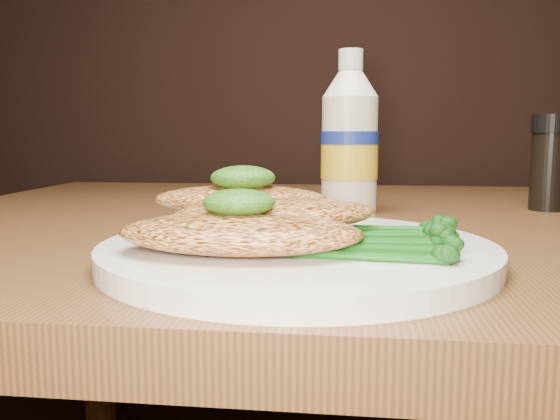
# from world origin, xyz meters

# --- Properties ---
(plate) EXTENTS (0.29, 0.29, 0.02)m
(plate) POSITION_xyz_m (-0.11, 0.81, 0.76)
(plate) COLOR white
(plate) RESTS_ON dining_table
(chicken_front) EXTENTS (0.17, 0.09, 0.03)m
(chicken_front) POSITION_xyz_m (-0.15, 0.76, 0.78)
(chicken_front) COLOR #E08E47
(chicken_front) RESTS_ON plate
(chicken_mid) EXTENTS (0.17, 0.13, 0.02)m
(chicken_mid) POSITION_xyz_m (-0.13, 0.81, 0.79)
(chicken_mid) COLOR #E08E47
(chicken_mid) RESTS_ON plate
(chicken_back) EXTENTS (0.15, 0.09, 0.02)m
(chicken_back) POSITION_xyz_m (-0.16, 0.84, 0.79)
(chicken_back) COLOR #E08E47
(chicken_back) RESTS_ON plate
(pesto_front) EXTENTS (0.06, 0.06, 0.02)m
(pesto_front) POSITION_xyz_m (-0.15, 0.77, 0.80)
(pesto_front) COLOR #0B3307
(pesto_front) RESTS_ON chicken_front
(pesto_back) EXTENTS (0.07, 0.06, 0.02)m
(pesto_back) POSITION_xyz_m (-0.16, 0.84, 0.81)
(pesto_back) COLOR #0B3307
(pesto_back) RESTS_ON chicken_back
(broccolini_bundle) EXTENTS (0.16, 0.15, 0.02)m
(broccolini_bundle) POSITION_xyz_m (-0.06, 0.79, 0.78)
(broccolini_bundle) COLOR #145512
(broccolini_bundle) RESTS_ON plate
(mayo_bottle) EXTENTS (0.09, 0.09, 0.19)m
(mayo_bottle) POSITION_xyz_m (-0.07, 1.08, 0.85)
(mayo_bottle) COLOR #F1E3CC
(mayo_bottle) RESTS_ON dining_table
(pepper_grinder) EXTENTS (0.05, 0.05, 0.12)m
(pepper_grinder) POSITION_xyz_m (0.17, 1.14, 0.81)
(pepper_grinder) COLOR black
(pepper_grinder) RESTS_ON dining_table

